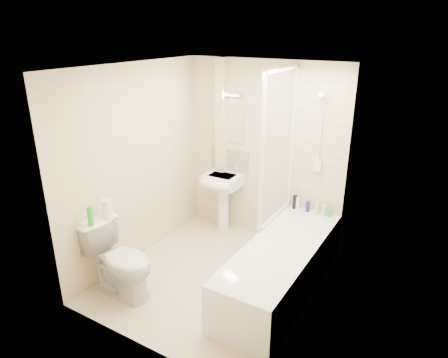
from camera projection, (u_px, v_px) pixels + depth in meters
The scene contains 25 objects.
floor at pixel (214, 277), 4.70m from camera, with size 2.50×2.50×0.00m, color beige.
wall_back at pixel (264, 153), 5.28m from camera, with size 2.20×0.02×2.40m, color beige.
wall_left at pixel (136, 165), 4.80m from camera, with size 0.02×2.50×2.40m, color beige.
wall_right at pixel (312, 204), 3.75m from camera, with size 0.02×2.50×2.40m, color beige.
ceiling at pixel (212, 67), 3.85m from camera, with size 2.20×2.50×0.02m, color white.
tile_back at pixel (320, 145), 4.83m from camera, with size 0.70×0.01×1.75m, color beige.
tile_right at pixel (320, 175), 3.83m from camera, with size 0.01×2.10×1.75m, color beige.
pipe_boxing at pixel (221, 147), 5.53m from camera, with size 0.12×0.12×2.40m, color beige.
splashback at pixel (229, 159), 5.58m from camera, with size 0.60×0.01×0.30m, color beige.
mirror at pixel (229, 120), 5.38m from camera, with size 0.46×0.01×0.60m, color white.
strip_light at pixel (229, 93), 5.23m from camera, with size 0.42×0.07×0.07m, color silver.
bathtub at pixel (281, 266), 4.40m from camera, with size 0.70×2.10×0.55m.
shower_screen at pixel (279, 147), 4.64m from camera, with size 0.04×0.92×1.80m.
shower_fixture at pixel (319, 136), 4.75m from camera, with size 0.10×0.16×0.99m.
pedestal_sink at pixel (221, 187), 5.52m from camera, with size 0.50×0.47×0.97m.
bottle_black_a at pixel (295, 202), 5.16m from camera, with size 0.06×0.06×0.18m, color black.
bottle_white_a at pixel (298, 203), 5.14m from camera, with size 0.05×0.05×0.16m, color white.
bottle_blue at pixel (308, 206), 5.08m from camera, with size 0.05×0.05×0.14m, color navy.
bottle_cream at pixel (317, 208), 5.02m from camera, with size 0.05×0.05×0.16m, color beige.
bottle_white_b at pixel (324, 210), 4.98m from camera, with size 0.06×0.06×0.13m, color silver.
bottle_green at pixel (329, 213), 4.96m from camera, with size 0.06×0.06×0.09m, color green.
toilet at pixel (120, 260), 4.30m from camera, with size 0.83×0.49×0.83m, color white.
toilet_roll_lower at pixel (107, 212), 4.33m from camera, with size 0.12×0.12×0.11m, color white.
toilet_roll_upper at pixel (106, 204), 4.29m from camera, with size 0.11×0.11×0.09m, color white.
green_bottle at pixel (90, 216), 4.14m from camera, with size 0.06×0.06×0.20m, color green.
Camera 1 is at (2.14, -3.36, 2.76)m, focal length 32.00 mm.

